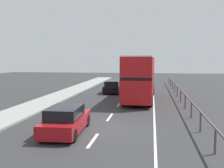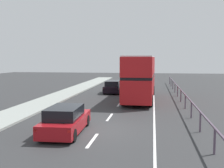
# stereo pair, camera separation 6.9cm
# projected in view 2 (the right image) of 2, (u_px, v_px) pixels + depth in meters

# --- Properties ---
(ground_plane) EXTENTS (75.23, 120.00, 0.10)m
(ground_plane) POSITION_uv_depth(u_px,v_px,m) (101.00, 130.00, 15.36)
(ground_plane) COLOR #2E2F31
(lane_paint_markings) EXTENTS (3.15, 46.00, 0.01)m
(lane_paint_markings) POSITION_uv_depth(u_px,v_px,m) (141.00, 104.00, 23.78)
(lane_paint_markings) COLOR silver
(lane_paint_markings) RESTS_ON ground
(bridge_side_railing) EXTENTS (0.10, 42.00, 1.14)m
(bridge_side_railing) POSITION_uv_depth(u_px,v_px,m) (183.00, 94.00, 23.32)
(bridge_side_railing) COLOR #534254
(bridge_side_railing) RESTS_ON ground
(double_decker_bus_red) EXTENTS (2.77, 10.44, 4.21)m
(double_decker_bus_red) POSITION_uv_depth(u_px,v_px,m) (140.00, 77.00, 26.05)
(double_decker_bus_red) COLOR #B01519
(double_decker_bus_red) RESTS_ON ground
(hatchback_car_near) EXTENTS (1.97, 4.61, 1.45)m
(hatchback_car_near) POSITION_uv_depth(u_px,v_px,m) (66.00, 120.00, 14.57)
(hatchback_car_near) COLOR maroon
(hatchback_car_near) RESTS_ON ground
(sedan_car_ahead) EXTENTS (1.95, 4.63, 1.42)m
(sedan_car_ahead) POSITION_uv_depth(u_px,v_px,m) (113.00, 87.00, 31.74)
(sedan_car_ahead) COLOR black
(sedan_car_ahead) RESTS_ON ground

